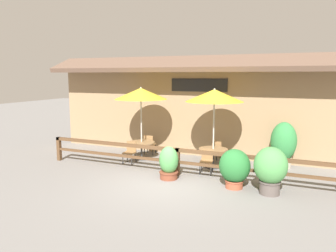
{
  "coord_description": "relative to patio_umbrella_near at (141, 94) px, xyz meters",
  "views": [
    {
      "loc": [
        4.01,
        -9.01,
        3.4
      ],
      "look_at": [
        -0.55,
        1.52,
        1.62
      ],
      "focal_mm": 35.0,
      "sensor_mm": 36.0,
      "label": 1
    }
  ],
  "objects": [
    {
      "name": "dining_table_near",
      "position": [
        0.0,
        -0.0,
        -2.11
      ],
      "size": [
        1.08,
        1.08,
        0.7
      ],
      "color": "olive",
      "rests_on": "ground"
    },
    {
      "name": "chair_middle_streetside",
      "position": [
        3.03,
        -0.88,
        -2.19
      ],
      "size": [
        0.48,
        0.48,
        0.85
      ],
      "rotation": [
        0.0,
        0.0,
        0.15
      ],
      "color": "olive",
      "rests_on": "ground"
    },
    {
      "name": "building_facade",
      "position": [
        2.2,
        1.51,
        -0.5
      ],
      "size": [
        14.28,
        1.49,
        4.23
      ],
      "color": "#997A56",
      "rests_on": "ground"
    },
    {
      "name": "patio_umbrella_middle",
      "position": [
        3.04,
        -0.06,
        0.0
      ],
      "size": [
        2.12,
        2.12,
        2.94
      ],
      "color": "#B7B2A8",
      "rests_on": "ground"
    },
    {
      "name": "potted_plant_small_flowering",
      "position": [
        5.3,
        -2.12,
        -1.91
      ],
      "size": [
        0.96,
        0.86,
        1.39
      ],
      "color": "#564C47",
      "rests_on": "ground"
    },
    {
      "name": "dining_table_middle",
      "position": [
        3.04,
        -0.06,
        -2.11
      ],
      "size": [
        1.08,
        1.08,
        0.7
      ],
      "color": "olive",
      "rests_on": "ground"
    },
    {
      "name": "potted_plant_broad_leaf",
      "position": [
        5.42,
        0.96,
        -1.77
      ],
      "size": [
        0.94,
        0.84,
        1.71
      ],
      "color": "#B7AD99",
      "rests_on": "ground"
    },
    {
      "name": "patio_umbrella_near",
      "position": [
        0.0,
        0.0,
        0.0
      ],
      "size": [
        2.12,
        2.12,
        2.94
      ],
      "color": "#B7B2A8",
      "rests_on": "ground"
    },
    {
      "name": "potted_plant_tall_tropical",
      "position": [
        2.07,
        -1.99,
        -2.15
      ],
      "size": [
        0.65,
        0.63,
        1.09
      ],
      "color": "brown",
      "rests_on": "ground"
    },
    {
      "name": "chair_near_streetside",
      "position": [
        -0.08,
        -0.79,
        -2.19
      ],
      "size": [
        0.45,
        0.45,
        0.85
      ],
      "rotation": [
        0.0,
        0.0,
        0.06
      ],
      "color": "olive",
      "rests_on": "ground"
    },
    {
      "name": "chair_middle_wallside",
      "position": [
        3.01,
        0.76,
        -2.19
      ],
      "size": [
        0.5,
        0.5,
        0.85
      ],
      "rotation": [
        0.0,
        0.0,
        2.92
      ],
      "color": "olive",
      "rests_on": "ground"
    },
    {
      "name": "patio_railing",
      "position": [
        2.2,
        -1.54,
        -1.98
      ],
      "size": [
        10.4,
        0.14,
        0.95
      ],
      "color": "brown",
      "rests_on": "ground"
    },
    {
      "name": "ground_plane",
      "position": [
        2.2,
        -2.59,
        -2.67
      ],
      "size": [
        60.0,
        60.0,
        0.0
      ],
      "primitive_type": "plane",
      "color": "slate"
    },
    {
      "name": "potted_plant_corner_fern",
      "position": [
        4.25,
        -2.01,
        -2.03
      ],
      "size": [
        0.94,
        0.85,
        1.21
      ],
      "color": "#9E4C33",
      "rests_on": "ground"
    },
    {
      "name": "chair_near_wallside",
      "position": [
        -0.04,
        0.79,
        -2.19
      ],
      "size": [
        0.47,
        0.47,
        0.85
      ],
      "rotation": [
        0.0,
        0.0,
        3.26
      ],
      "color": "olive",
      "rests_on": "ground"
    }
  ]
}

